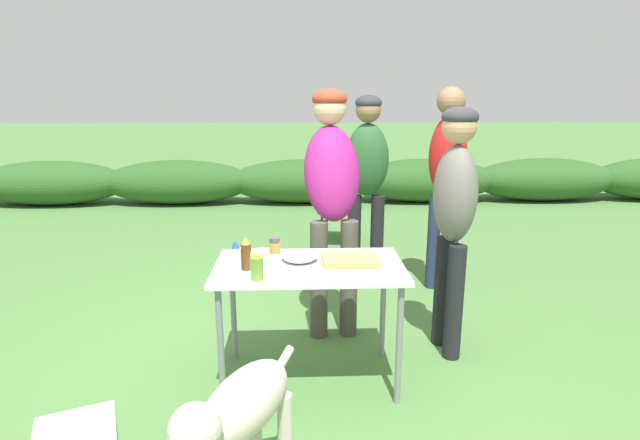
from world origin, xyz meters
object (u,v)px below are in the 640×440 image
object	(u,v)px
mixing_bowl	(300,256)
relish_jar	(257,267)
folding_table	(309,277)
standing_person_with_beanie	(367,169)
mayo_bottle	(236,258)
dog	(240,418)
standing_person_in_dark_puffer	(332,184)
plate_stack	(262,256)
food_tray	(350,262)
spice_jar	(275,253)
camp_chair_green_behind_table	(340,205)
standing_person_in_navy_coat	(447,170)
beer_bottle	(246,254)
standing_person_in_red_jacket	(454,205)
paper_cup_stack	(275,268)

from	to	relation	value
mixing_bowl	relish_jar	xyz separation A→B (m)	(-0.23, -0.30, 0.04)
folding_table	relish_jar	bearing A→B (deg)	-141.24
standing_person_with_beanie	relish_jar	bearing A→B (deg)	-107.41
standing_person_with_beanie	mayo_bottle	bearing A→B (deg)	-111.80
dog	standing_person_in_dark_puffer	bearing A→B (deg)	-78.17
plate_stack	mixing_bowl	xyz separation A→B (m)	(0.23, -0.06, 0.02)
mayo_bottle	relish_jar	bearing A→B (deg)	-42.04
relish_jar	food_tray	bearing A→B (deg)	21.15
spice_jar	standing_person_in_dark_puffer	world-z (taller)	standing_person_in_dark_puffer
standing_person_with_beanie	dog	world-z (taller)	standing_person_with_beanie
camp_chair_green_behind_table	standing_person_in_dark_puffer	bearing A→B (deg)	-84.78
standing_person_with_beanie	food_tray	bearing A→B (deg)	-94.36
relish_jar	standing_person_in_dark_puffer	bearing A→B (deg)	63.62
mixing_bowl	spice_jar	world-z (taller)	spice_jar
standing_person_in_dark_puffer	camp_chair_green_behind_table	bearing A→B (deg)	78.85
mayo_bottle	standing_person_in_navy_coat	size ratio (longest dim) A/B	0.10
beer_bottle	standing_person_in_dark_puffer	bearing A→B (deg)	55.11
spice_jar	standing_person_in_dark_puffer	distance (m)	0.88
mixing_bowl	dog	distance (m)	1.21
beer_bottle	standing_person_in_navy_coat	distance (m)	2.16
food_tray	camp_chair_green_behind_table	bearing A→B (deg)	86.42
standing_person_in_dark_puffer	standing_person_in_red_jacket	size ratio (longest dim) A/B	1.07
standing_person_in_dark_puffer	standing_person_in_red_jacket	distance (m)	0.85
mayo_bottle	dog	world-z (taller)	mayo_bottle
plate_stack	standing_person_in_dark_puffer	distance (m)	0.81
folding_table	standing_person_in_red_jacket	size ratio (longest dim) A/B	0.67
mayo_bottle	dog	bearing A→B (deg)	-82.96
standing_person_in_navy_coat	standing_person_in_dark_puffer	bearing A→B (deg)	-98.17
mixing_bowl	mayo_bottle	xyz separation A→B (m)	(-0.35, -0.19, 0.06)
mixing_bowl	standing_person_in_dark_puffer	bearing A→B (deg)	69.70
paper_cup_stack	plate_stack	bearing A→B (deg)	104.99
paper_cup_stack	folding_table	bearing A→B (deg)	49.02
food_tray	camp_chair_green_behind_table	distance (m)	2.94
mixing_bowl	paper_cup_stack	bearing A→B (deg)	-114.63
standing_person_in_red_jacket	paper_cup_stack	bearing A→B (deg)	-71.08
folding_table	standing_person_in_dark_puffer	bearing A→B (deg)	75.89
folding_table	camp_chair_green_behind_table	world-z (taller)	camp_chair_green_behind_table
mayo_bottle	standing_person_with_beanie	size ratio (longest dim) A/B	0.11
spice_jar	paper_cup_stack	bearing A→B (deg)	-87.89
relish_jar	dog	world-z (taller)	relish_jar
standing_person_in_dark_puffer	standing_person_with_beanie	bearing A→B (deg)	64.18
dog	standing_person_with_beanie	bearing A→B (deg)	-80.53
relish_jar	standing_person_in_red_jacket	world-z (taller)	standing_person_in_red_jacket
plate_stack	beer_bottle	distance (m)	0.22
standing_person_in_navy_coat	mayo_bottle	bearing A→B (deg)	-89.24
mayo_bottle	spice_jar	size ratio (longest dim) A/B	1.03
mixing_bowl	camp_chair_green_behind_table	size ratio (longest dim) A/B	0.26
plate_stack	standing_person_with_beanie	bearing A→B (deg)	61.65
plate_stack	paper_cup_stack	distance (m)	0.37
folding_table	standing_person_in_red_jacket	bearing A→B (deg)	18.97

